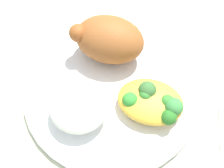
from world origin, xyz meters
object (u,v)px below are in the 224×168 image
object	(u,v)px
mac_cheese_with_broccoli	(152,101)
roasted_chicken	(108,39)
plate	(112,89)
rice_pile	(79,106)
fork	(222,136)

from	to	relation	value
mac_cheese_with_broccoli	roasted_chicken	bearing A→B (deg)	-42.22
plate	mac_cheese_with_broccoli	world-z (taller)	mac_cheese_with_broccoli
roasted_chicken	rice_pile	distance (m)	0.13
mac_cheese_with_broccoli	fork	size ratio (longest dim) A/B	0.74
rice_pile	fork	distance (m)	0.23
plate	fork	distance (m)	0.19
roasted_chicken	mac_cheese_with_broccoli	distance (m)	0.13
roasted_chicken	fork	xyz separation A→B (m)	(-0.21, 0.10, -0.05)
roasted_chicken	rice_pile	bearing A→B (deg)	84.22
plate	rice_pile	world-z (taller)	rice_pile
rice_pile	fork	xyz separation A→B (m)	(-0.23, -0.03, -0.04)
roasted_chicken	mac_cheese_with_broccoli	bearing A→B (deg)	137.78
plate	rice_pile	distance (m)	0.08
plate	mac_cheese_with_broccoli	xyz separation A→B (m)	(-0.07, 0.02, 0.03)
fork	mac_cheese_with_broccoli	bearing A→B (deg)	-7.02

